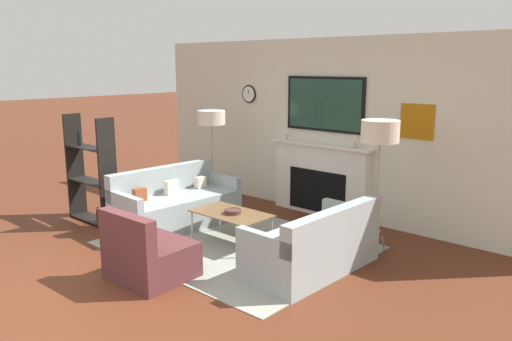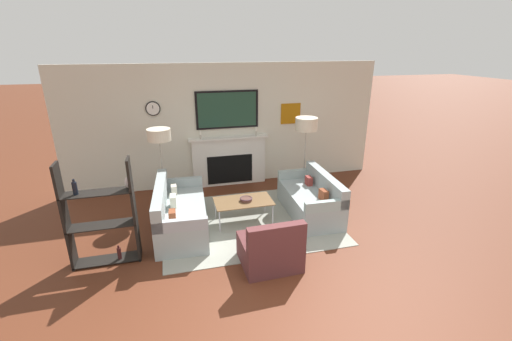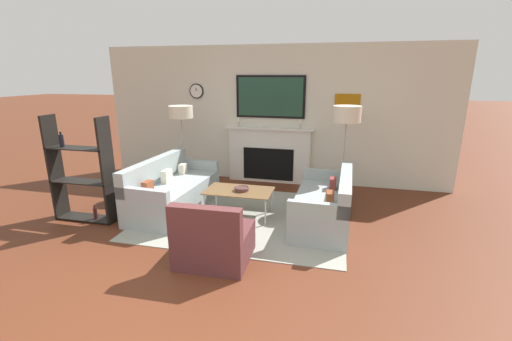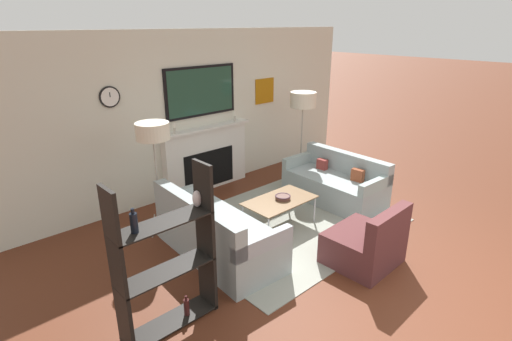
{
  "view_description": "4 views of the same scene",
  "coord_description": "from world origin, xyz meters",
  "px_view_note": "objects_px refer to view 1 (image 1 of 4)",
  "views": [
    {
      "loc": [
        4.28,
        -1.79,
        2.3
      ],
      "look_at": [
        0.0,
        3.0,
        0.94
      ],
      "focal_mm": 35.0,
      "sensor_mm": 36.0,
      "label": 1
    },
    {
      "loc": [
        -1.27,
        -2.81,
        3.04
      ],
      "look_at": [
        0.25,
        3.04,
        0.82
      ],
      "focal_mm": 24.0,
      "sensor_mm": 36.0,
      "label": 2
    },
    {
      "loc": [
        1.34,
        -2.17,
        2.16
      ],
      "look_at": [
        0.14,
        2.77,
        0.72
      ],
      "focal_mm": 24.0,
      "sensor_mm": 36.0,
      "label": 3
    },
    {
      "loc": [
        -3.85,
        -0.94,
        2.8
      ],
      "look_at": [
        -0.18,
        3.02,
        0.78
      ],
      "focal_mm": 28.0,
      "sensor_mm": 36.0,
      "label": 4
    }
  ],
  "objects_px": {
    "couch_right": "(314,247)",
    "armchair": "(148,256)",
    "couch_left": "(175,206)",
    "shelf_unit": "(91,172)",
    "decorative_bowl": "(233,211)",
    "floor_lamp_right": "(380,133)",
    "coffee_table": "(231,215)",
    "floor_lamp_left": "(211,119)"
  },
  "relations": [
    {
      "from": "armchair",
      "to": "floor_lamp_right",
      "type": "height_order",
      "value": "floor_lamp_right"
    },
    {
      "from": "shelf_unit",
      "to": "floor_lamp_right",
      "type": "bearing_deg",
      "value": 23.56
    },
    {
      "from": "coffee_table",
      "to": "shelf_unit",
      "type": "xyz_separation_m",
      "value": [
        -2.21,
        -0.67,
        0.35
      ]
    },
    {
      "from": "armchair",
      "to": "floor_lamp_left",
      "type": "bearing_deg",
      "value": 121.9
    },
    {
      "from": "couch_left",
      "to": "floor_lamp_right",
      "type": "bearing_deg",
      "value": 19.7
    },
    {
      "from": "decorative_bowl",
      "to": "shelf_unit",
      "type": "distance_m",
      "value": 2.37
    },
    {
      "from": "couch_left",
      "to": "floor_lamp_right",
      "type": "relative_size",
      "value": 1.11
    },
    {
      "from": "coffee_table",
      "to": "floor_lamp_left",
      "type": "height_order",
      "value": "floor_lamp_left"
    },
    {
      "from": "couch_right",
      "to": "floor_lamp_right",
      "type": "xyz_separation_m",
      "value": [
        0.23,
        0.97,
        1.22
      ]
    },
    {
      "from": "couch_left",
      "to": "shelf_unit",
      "type": "relative_size",
      "value": 1.16
    },
    {
      "from": "armchair",
      "to": "decorative_bowl",
      "type": "bearing_deg",
      "value": 91.77
    },
    {
      "from": "couch_right",
      "to": "coffee_table",
      "type": "height_order",
      "value": "couch_right"
    },
    {
      "from": "floor_lamp_left",
      "to": "shelf_unit",
      "type": "xyz_separation_m",
      "value": [
        -0.85,
        -1.64,
        -0.72
      ]
    },
    {
      "from": "couch_left",
      "to": "couch_right",
      "type": "relative_size",
      "value": 1.11
    },
    {
      "from": "couch_right",
      "to": "shelf_unit",
      "type": "distance_m",
      "value": 3.62
    },
    {
      "from": "couch_right",
      "to": "shelf_unit",
      "type": "xyz_separation_m",
      "value": [
        -3.53,
        -0.67,
        0.46
      ]
    },
    {
      "from": "decorative_bowl",
      "to": "couch_right",
      "type": "bearing_deg",
      "value": 0.62
    },
    {
      "from": "coffee_table",
      "to": "decorative_bowl",
      "type": "relative_size",
      "value": 4.61
    },
    {
      "from": "couch_left",
      "to": "armchair",
      "type": "distance_m",
      "value": 1.85
    },
    {
      "from": "couch_right",
      "to": "armchair",
      "type": "bearing_deg",
      "value": -131.74
    },
    {
      "from": "couch_right",
      "to": "shelf_unit",
      "type": "height_order",
      "value": "shelf_unit"
    },
    {
      "from": "coffee_table",
      "to": "floor_lamp_left",
      "type": "xyz_separation_m",
      "value": [
        -1.37,
        0.97,
        1.07
      ]
    },
    {
      "from": "decorative_bowl",
      "to": "couch_left",
      "type": "bearing_deg",
      "value": 179.14
    },
    {
      "from": "couch_right",
      "to": "armchair",
      "type": "distance_m",
      "value": 1.84
    },
    {
      "from": "couch_right",
      "to": "floor_lamp_left",
      "type": "height_order",
      "value": "floor_lamp_left"
    },
    {
      "from": "decorative_bowl",
      "to": "coffee_table",
      "type": "bearing_deg",
      "value": 163.9
    },
    {
      "from": "coffee_table",
      "to": "shelf_unit",
      "type": "distance_m",
      "value": 2.34
    },
    {
      "from": "coffee_table",
      "to": "shelf_unit",
      "type": "height_order",
      "value": "shelf_unit"
    },
    {
      "from": "floor_lamp_left",
      "to": "couch_right",
      "type": "bearing_deg",
      "value": -19.8
    },
    {
      "from": "couch_right",
      "to": "couch_left",
      "type": "bearing_deg",
      "value": 179.91
    },
    {
      "from": "decorative_bowl",
      "to": "floor_lamp_left",
      "type": "bearing_deg",
      "value": 145.29
    },
    {
      "from": "floor_lamp_right",
      "to": "shelf_unit",
      "type": "distance_m",
      "value": 4.18
    },
    {
      "from": "couch_right",
      "to": "armchair",
      "type": "xyz_separation_m",
      "value": [
        -1.23,
        -1.38,
        -0.03
      ]
    },
    {
      "from": "floor_lamp_left",
      "to": "shelf_unit",
      "type": "distance_m",
      "value": 1.98
    },
    {
      "from": "couch_left",
      "to": "coffee_table",
      "type": "distance_m",
      "value": 1.14
    },
    {
      "from": "couch_right",
      "to": "decorative_bowl",
      "type": "xyz_separation_m",
      "value": [
        -1.27,
        -0.01,
        0.17
      ]
    },
    {
      "from": "floor_lamp_right",
      "to": "couch_left",
      "type": "bearing_deg",
      "value": -160.3
    },
    {
      "from": "floor_lamp_right",
      "to": "shelf_unit",
      "type": "relative_size",
      "value": 1.05
    },
    {
      "from": "coffee_table",
      "to": "couch_left",
      "type": "bearing_deg",
      "value": 179.78
    },
    {
      "from": "couch_right",
      "to": "floor_lamp_right",
      "type": "height_order",
      "value": "floor_lamp_right"
    },
    {
      "from": "floor_lamp_left",
      "to": "floor_lamp_right",
      "type": "relative_size",
      "value": 0.96
    },
    {
      "from": "couch_left",
      "to": "couch_right",
      "type": "height_order",
      "value": "couch_left"
    }
  ]
}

